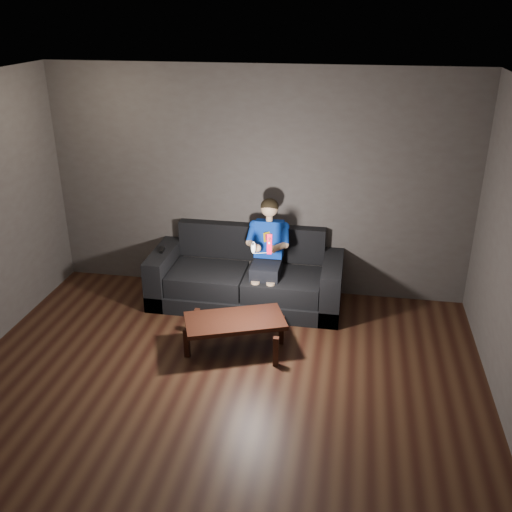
# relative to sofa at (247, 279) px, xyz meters

# --- Properties ---
(floor) EXTENTS (5.00, 5.00, 0.00)m
(floor) POSITION_rel_sofa_xyz_m (0.06, -2.12, -0.28)
(floor) COLOR black
(floor) RESTS_ON ground
(back_wall) EXTENTS (5.00, 0.04, 2.70)m
(back_wall) POSITION_rel_sofa_xyz_m (0.06, 0.38, 1.07)
(back_wall) COLOR #403937
(back_wall) RESTS_ON ground
(ceiling) EXTENTS (5.00, 5.00, 0.02)m
(ceiling) POSITION_rel_sofa_xyz_m (0.06, -2.12, 2.42)
(ceiling) COLOR silver
(ceiling) RESTS_ON back_wall
(sofa) EXTENTS (2.23, 0.96, 0.86)m
(sofa) POSITION_rel_sofa_xyz_m (0.00, 0.00, 0.00)
(sofa) COLOR black
(sofa) RESTS_ON floor
(child) EXTENTS (0.49, 0.60, 1.20)m
(child) POSITION_rel_sofa_xyz_m (0.25, -0.06, 0.47)
(child) COLOR black
(child) RESTS_ON sofa
(wii_remote_red) EXTENTS (0.06, 0.08, 0.22)m
(wii_remote_red) POSITION_rel_sofa_xyz_m (0.35, -0.52, 0.70)
(wii_remote_red) COLOR red
(wii_remote_red) RESTS_ON child
(nunchuk_white) EXTENTS (0.06, 0.09, 0.14)m
(nunchuk_white) POSITION_rel_sofa_xyz_m (0.17, -0.51, 0.64)
(nunchuk_white) COLOR silver
(nunchuk_white) RESTS_ON child
(wii_remote_black) EXTENTS (0.06, 0.16, 0.03)m
(wii_remote_black) POSITION_rel_sofa_xyz_m (-1.00, -0.08, 0.34)
(wii_remote_black) COLOR black
(wii_remote_black) RESTS_ON sofa
(coffee_table) EXTENTS (1.11, 0.83, 0.36)m
(coffee_table) POSITION_rel_sofa_xyz_m (0.08, -1.08, 0.03)
(coffee_table) COLOR black
(coffee_table) RESTS_ON floor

